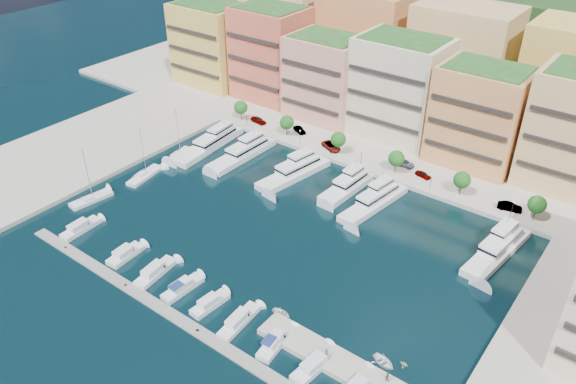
# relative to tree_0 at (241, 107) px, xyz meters

# --- Properties ---
(ground) EXTENTS (400.00, 400.00, 0.00)m
(ground) POSITION_rel_tree_0_xyz_m (40.00, -33.50, -4.74)
(ground) COLOR black
(ground) RESTS_ON ground
(north_quay) EXTENTS (220.00, 64.00, 2.00)m
(north_quay) POSITION_rel_tree_0_xyz_m (40.00, 28.50, -4.74)
(north_quay) COLOR #9E998E
(north_quay) RESTS_ON ground
(west_quay) EXTENTS (34.00, 76.00, 2.00)m
(west_quay) POSITION_rel_tree_0_xyz_m (-22.00, -41.50, -4.74)
(west_quay) COLOR #9E998E
(west_quay) RESTS_ON ground
(hillside) EXTENTS (240.00, 40.00, 58.00)m
(hillside) POSITION_rel_tree_0_xyz_m (40.00, 76.50, -4.74)
(hillside) COLOR #1C3817
(hillside) RESTS_ON ground
(south_pontoon) EXTENTS (72.00, 2.20, 0.35)m
(south_pontoon) POSITION_rel_tree_0_xyz_m (37.00, -63.50, -4.74)
(south_pontoon) COLOR gray
(south_pontoon) RESTS_ON ground
(finger_pier) EXTENTS (32.00, 5.00, 2.00)m
(finger_pier) POSITION_rel_tree_0_xyz_m (70.00, -55.50, -4.74)
(finger_pier) COLOR #9E998E
(finger_pier) RESTS_ON ground
(apartment_0) EXTENTS (22.00, 16.50, 24.80)m
(apartment_0) POSITION_rel_tree_0_xyz_m (-26.00, 16.49, 8.57)
(apartment_0) COLOR #DCBE50
(apartment_0) RESTS_ON north_quay
(apartment_1) EXTENTS (20.00, 16.50, 26.80)m
(apartment_1) POSITION_rel_tree_0_xyz_m (-4.00, 18.49, 9.57)
(apartment_1) COLOR #CE6244
(apartment_1) RESTS_ON north_quay
(apartment_2) EXTENTS (20.00, 15.50, 22.80)m
(apartment_2) POSITION_rel_tree_0_xyz_m (17.00, 16.49, 7.57)
(apartment_2) COLOR tan
(apartment_2) RESTS_ON north_quay
(apartment_3) EXTENTS (22.00, 16.50, 25.80)m
(apartment_3) POSITION_rel_tree_0_xyz_m (38.00, 18.49, 9.07)
(apartment_3) COLOR beige
(apartment_3) RESTS_ON north_quay
(apartment_4) EXTENTS (20.00, 15.50, 23.80)m
(apartment_4) POSITION_rel_tree_0_xyz_m (60.00, 16.49, 8.07)
(apartment_4) COLOR #E19F54
(apartment_4) RESTS_ON north_quay
(backblock_0) EXTENTS (26.00, 18.00, 30.00)m
(backblock_0) POSITION_rel_tree_0_xyz_m (-15.00, 40.50, 11.26)
(backblock_0) COLOR beige
(backblock_0) RESTS_ON north_quay
(backblock_1) EXTENTS (26.00, 18.00, 30.00)m
(backblock_1) POSITION_rel_tree_0_xyz_m (15.00, 40.50, 11.26)
(backblock_1) COLOR #E19F54
(backblock_1) RESTS_ON north_quay
(backblock_2) EXTENTS (26.00, 18.00, 30.00)m
(backblock_2) POSITION_rel_tree_0_xyz_m (45.00, 40.50, 11.26)
(backblock_2) COLOR #E4B179
(backblock_2) RESTS_ON north_quay
(tree_0) EXTENTS (3.80, 3.80, 5.65)m
(tree_0) POSITION_rel_tree_0_xyz_m (0.00, 0.00, 0.00)
(tree_0) COLOR #473323
(tree_0) RESTS_ON north_quay
(tree_1) EXTENTS (3.80, 3.80, 5.65)m
(tree_1) POSITION_rel_tree_0_xyz_m (16.00, 0.00, 0.00)
(tree_1) COLOR #473323
(tree_1) RESTS_ON north_quay
(tree_2) EXTENTS (3.80, 3.80, 5.65)m
(tree_2) POSITION_rel_tree_0_xyz_m (32.00, 0.00, 0.00)
(tree_2) COLOR #473323
(tree_2) RESTS_ON north_quay
(tree_3) EXTENTS (3.80, 3.80, 5.65)m
(tree_3) POSITION_rel_tree_0_xyz_m (48.00, 0.00, 0.00)
(tree_3) COLOR #473323
(tree_3) RESTS_ON north_quay
(tree_4) EXTENTS (3.80, 3.80, 5.65)m
(tree_4) POSITION_rel_tree_0_xyz_m (64.00, 0.00, 0.00)
(tree_4) COLOR #473323
(tree_4) RESTS_ON north_quay
(tree_5) EXTENTS (3.80, 3.80, 5.65)m
(tree_5) POSITION_rel_tree_0_xyz_m (80.00, 0.00, 0.00)
(tree_5) COLOR #473323
(tree_5) RESTS_ON north_quay
(lamppost_0) EXTENTS (0.30, 0.30, 4.20)m
(lamppost_0) POSITION_rel_tree_0_xyz_m (4.00, -2.30, -0.92)
(lamppost_0) COLOR black
(lamppost_0) RESTS_ON north_quay
(lamppost_1) EXTENTS (0.30, 0.30, 4.20)m
(lamppost_1) POSITION_rel_tree_0_xyz_m (22.00, -2.30, -0.92)
(lamppost_1) COLOR black
(lamppost_1) RESTS_ON north_quay
(lamppost_2) EXTENTS (0.30, 0.30, 4.20)m
(lamppost_2) POSITION_rel_tree_0_xyz_m (40.00, -2.30, -0.92)
(lamppost_2) COLOR black
(lamppost_2) RESTS_ON north_quay
(lamppost_3) EXTENTS (0.30, 0.30, 4.20)m
(lamppost_3) POSITION_rel_tree_0_xyz_m (58.00, -2.30, -0.92)
(lamppost_3) COLOR black
(lamppost_3) RESTS_ON north_quay
(lamppost_4) EXTENTS (0.30, 0.30, 4.20)m
(lamppost_4) POSITION_rel_tree_0_xyz_m (76.00, -2.30, -0.92)
(lamppost_4) COLOR black
(lamppost_4) RESTS_ON north_quay
(yacht_0) EXTENTS (6.84, 23.84, 7.30)m
(yacht_0) POSITION_rel_tree_0_xyz_m (2.99, -15.27, -3.53)
(yacht_0) COLOR white
(yacht_0) RESTS_ON ground
(yacht_1) EXTENTS (5.39, 21.28, 7.30)m
(yacht_1) POSITION_rel_tree_0_xyz_m (13.26, -14.26, -3.65)
(yacht_1) COLOR white
(yacht_1) RESTS_ON ground
(yacht_2) EXTENTS (8.00, 20.93, 7.30)m
(yacht_2) POSITION_rel_tree_0_xyz_m (29.18, -13.85, -3.53)
(yacht_2) COLOR white
(yacht_2) RESTS_ON ground
(yacht_3) EXTENTS (5.31, 16.20, 7.30)m
(yacht_3) POSITION_rel_tree_0_xyz_m (42.42, -11.83, -3.53)
(yacht_3) COLOR white
(yacht_3) RESTS_ON ground
(yacht_4) EXTENTS (6.81, 20.29, 7.30)m
(yacht_4) POSITION_rel_tree_0_xyz_m (50.54, -13.67, -3.65)
(yacht_4) COLOR white
(yacht_4) RESTS_ON ground
(yacht_6) EXTENTS (6.97, 20.86, 7.30)m
(yacht_6) POSITION_rel_tree_0_xyz_m (77.75, -13.87, -3.53)
(yacht_6) COLOR white
(yacht_6) RESTS_ON ground
(cruiser_0) EXTENTS (3.06, 8.70, 2.55)m
(cruiser_0) POSITION_rel_tree_0_xyz_m (7.26, -58.09, -4.20)
(cruiser_0) COLOR silver
(cruiser_0) RESTS_ON ground
(cruiser_2) EXTENTS (3.32, 7.71, 2.55)m
(cruiser_2) POSITION_rel_tree_0_xyz_m (21.36, -58.08, -4.20)
(cruiser_2) COLOR silver
(cruiser_2) RESTS_ON ground
(cruiser_3) EXTENTS (3.73, 9.34, 2.55)m
(cruiser_3) POSITION_rel_tree_0_xyz_m (29.82, -58.10, -4.20)
(cruiser_3) COLOR silver
(cruiser_3) RESTS_ON ground
(cruiser_4) EXTENTS (2.93, 8.28, 2.66)m
(cruiser_4) POSITION_rel_tree_0_xyz_m (36.89, -58.11, -4.17)
(cruiser_4) COLOR silver
(cruiser_4) RESTS_ON ground
(cruiser_5) EXTENTS (2.99, 7.54, 2.55)m
(cruiser_5) POSITION_rel_tree_0_xyz_m (43.55, -58.08, -4.20)
(cruiser_5) COLOR silver
(cruiser_5) RESTS_ON ground
(cruiser_6) EXTENTS (3.06, 9.20, 2.55)m
(cruiser_6) POSITION_rel_tree_0_xyz_m (50.21, -58.10, -4.20)
(cruiser_6) COLOR silver
(cruiser_6) RESTS_ON ground
(cruiser_7) EXTENTS (3.37, 8.23, 2.66)m
(cruiser_7) POSITION_rel_tree_0_xyz_m (57.81, -58.11, -4.17)
(cruiser_7) COLOR silver
(cruiser_7) RESTS_ON ground
(cruiser_8) EXTENTS (3.48, 8.84, 2.55)m
(cruiser_8) POSITION_rel_tree_0_xyz_m (65.33, -58.09, -4.20)
(cruiser_8) COLOR silver
(cruiser_8) RESTS_ON ground
(sailboat_0) EXTENTS (4.13, 9.76, 13.20)m
(sailboat_0) POSITION_rel_tree_0_xyz_m (-0.29, -50.00, -4.43)
(sailboat_0) COLOR white
(sailboat_0) RESTS_ON ground
(sailboat_1) EXTENTS (4.43, 10.43, 13.20)m
(sailboat_1) POSITION_rel_tree_0_xyz_m (1.23, -36.06, -4.44)
(sailboat_1) COLOR white
(sailboat_1) RESTS_ON ground
(sailboat_2) EXTENTS (4.52, 9.42, 13.20)m
(sailboat_2) POSITION_rel_tree_0_xyz_m (0.58, -24.41, -4.43)
(sailboat_2) COLOR white
(sailboat_2) RESTS_ON ground
(tender_2) EXTENTS (4.37, 3.56, 0.79)m
(tender_2) POSITION_rel_tree_0_xyz_m (73.31, -51.06, -4.35)
(tender_2) COLOR white
(tender_2) RESTS_ON ground
(tender_0) EXTENTS (3.48, 2.53, 0.71)m
(tender_0) POSITION_rel_tree_0_xyz_m (54.54, -52.31, -4.39)
(tender_0) COLOR silver
(tender_0) RESTS_ON ground
(tender_3) EXTENTS (1.45, 1.26, 0.75)m
(tender_3) POSITION_rel_tree_0_xyz_m (75.95, -49.48, -4.37)
(tender_3) COLOR beige
(tender_3) RESTS_ON ground
(car_0) EXTENTS (5.08, 2.56, 1.66)m
(car_0) POSITION_rel_tree_0_xyz_m (5.11, 1.37, -2.91)
(car_0) COLOR gray
(car_0) RESTS_ON north_quay
(car_1) EXTENTS (4.65, 3.22, 1.45)m
(car_1) POSITION_rel_tree_0_xyz_m (17.62, 3.45, -3.02)
(car_1) COLOR gray
(car_1) RESTS_ON north_quay
(car_2) EXTENTS (6.48, 4.93, 1.63)m
(car_2) POSITION_rel_tree_0_xyz_m (29.57, 0.68, -2.93)
(car_2) COLOR gray
(car_2) RESTS_ON north_quay
(car_3) EXTENTS (5.84, 2.70, 1.65)m
(car_3) POSITION_rel_tree_0_xyz_m (48.02, 4.02, -2.92)
(car_3) COLOR gray
(car_3) RESTS_ON north_quay
(car_4) EXTENTS (4.14, 2.29, 1.33)m
(car_4) POSITION_rel_tree_0_xyz_m (54.26, 1.99, -3.08)
(car_4) COLOR gray
(car_4) RESTS_ON north_quay
(car_5) EXTENTS (5.30, 2.84, 1.66)m
(car_5) POSITION_rel_tree_0_xyz_m (74.84, 0.55, -2.91)
(car_5) COLOR gray
(car_5) RESTS_ON north_quay
(person_0) EXTENTS (0.62, 0.76, 1.79)m
(person_0) POSITION_rel_tree_0_xyz_m (66.11, -55.96, -2.85)
(person_0) COLOR #242C49
(person_0) RESTS_ON finger_pier
(person_1) EXTENTS (0.92, 0.83, 1.54)m
(person_1) POSITION_rel_tree_0_xyz_m (75.51, -54.32, -2.97)
(person_1) COLOR #4B3D2D
(person_1) RESTS_ON finger_pier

